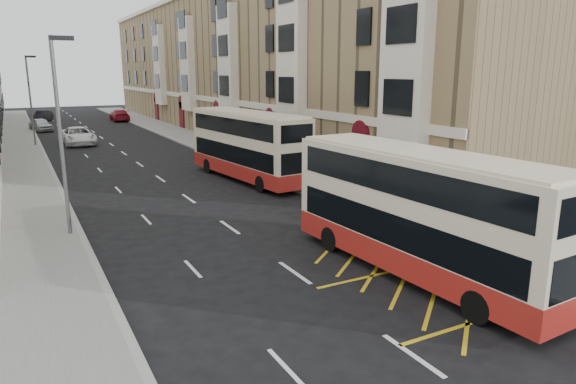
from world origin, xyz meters
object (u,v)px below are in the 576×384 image
pedestrian_mid (531,227)px  car_red (120,115)px  white_van (78,136)px  car_silver (41,125)px  double_decker_rear (248,146)px  bus_shelter (574,213)px  street_lamp_far (30,95)px  pedestrian_near (529,248)px  street_lamp_near (61,126)px  double_decker_front (419,213)px  car_dark (43,116)px  pedestrian_far (424,201)px

pedestrian_mid → car_red: 62.57m
white_van → car_silver: size_ratio=1.34×
double_decker_rear → white_van: bearing=102.7°
car_red → bus_shelter: bearing=95.4°
street_lamp_far → pedestrian_mid: street_lamp_far is taller
car_red → pedestrian_mid: bearing=95.8°
car_silver → pedestrian_near: bearing=-91.5°
bus_shelter → street_lamp_near: street_lamp_near is taller
street_lamp_near → double_decker_front: (9.93, -10.09, -2.46)m
double_decker_front → car_dark: 66.57m
pedestrian_far → street_lamp_near: bearing=20.4°
street_lamp_near → double_decker_front: 14.37m
pedestrian_mid → pedestrian_far: pedestrian_mid is taller
pedestrian_far → car_silver: (-13.30, 48.85, -0.26)m
bus_shelter → pedestrian_far: (-0.24, 6.86, -1.13)m
double_decker_front → pedestrian_mid: (5.15, -0.49, -1.11)m
double_decker_front → car_red: bearing=85.4°
pedestrian_far → white_van: 36.66m
pedestrian_mid → car_dark: bearing=111.9°
street_lamp_far → car_dark: 26.39m
pedestrian_mid → car_silver: 55.67m
bus_shelter → car_dark: size_ratio=0.92×
pedestrian_mid → white_van: 41.67m
pedestrian_near → car_dark: (-10.96, 68.03, -0.26)m
pedestrian_near → pedestrian_mid: 2.46m
street_lamp_far → car_silver: bearing=85.1°
double_decker_rear → car_red: bearing=83.6°
street_lamp_far → bus_shelter: bearing=-70.9°
pedestrian_far → car_dark: pedestrian_far is taller
street_lamp_near → car_silver: bearing=88.5°
car_silver → pedestrian_far: bearing=-88.5°
white_van → car_red: white_van is taller
pedestrian_mid → car_silver: pedestrian_mid is taller
white_van → car_dark: 26.56m
pedestrian_near → white_van: 42.58m
street_lamp_far → double_decker_front: 41.37m
double_decker_rear → pedestrian_mid: 18.05m
white_van → car_dark: white_van is taller
double_decker_front → car_dark: bearing=93.6°
bus_shelter → white_van: bearing=104.8°
car_silver → car_dark: 12.73m
pedestrian_mid → white_van: size_ratio=0.31×
car_silver → car_dark: (0.98, 12.69, 0.01)m
double_decker_rear → street_lamp_near: bearing=-154.0°
double_decker_rear → pedestrian_near: double_decker_rear is taller
street_lamp_far → car_dark: (2.13, 26.01, -3.88)m
double_decker_front → car_silver: size_ratio=2.47×
pedestrian_far → car_dark: 62.76m
bus_shelter → double_decker_front: 5.29m
street_lamp_far → car_red: 25.06m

